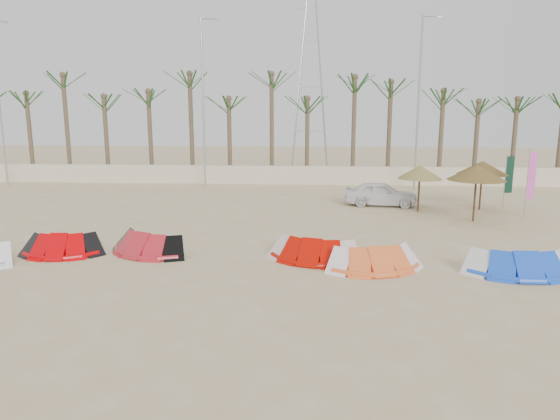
# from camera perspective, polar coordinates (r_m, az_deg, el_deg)

# --- Properties ---
(ground) EXTENTS (120.00, 120.00, 0.00)m
(ground) POSITION_cam_1_polar(r_m,az_deg,el_deg) (14.24, -1.60, -9.89)
(ground) COLOR beige
(ground) RESTS_ON ground
(boundary_wall) EXTENTS (60.00, 0.30, 1.30)m
(boundary_wall) POSITION_cam_1_polar(r_m,az_deg,el_deg) (35.53, 1.69, 4.01)
(boundary_wall) COLOR beige
(boundary_wall) RESTS_ON ground
(palm_line) EXTENTS (52.00, 4.00, 7.70)m
(palm_line) POSITION_cam_1_polar(r_m,az_deg,el_deg) (36.75, 2.90, 13.30)
(palm_line) COLOR brown
(palm_line) RESTS_ON ground
(lamp_a) EXTENTS (1.25, 0.14, 11.00)m
(lamp_a) POSITION_cam_1_polar(r_m,az_deg,el_deg) (39.42, -29.40, 10.77)
(lamp_a) COLOR #A5A8AD
(lamp_a) RESTS_ON ground
(lamp_b) EXTENTS (1.25, 0.14, 11.00)m
(lamp_b) POSITION_cam_1_polar(r_m,az_deg,el_deg) (34.00, -8.72, 12.21)
(lamp_b) COLOR #A5A8AD
(lamp_b) RESTS_ON ground
(lamp_c) EXTENTS (1.25, 0.14, 11.00)m
(lamp_c) POSITION_cam_1_polar(r_m,az_deg,el_deg) (33.91, 15.62, 11.93)
(lamp_c) COLOR #A5A8AD
(lamp_c) RESTS_ON ground
(pylon) EXTENTS (3.00, 3.00, 14.00)m
(pylon) POSITION_cam_1_polar(r_m,az_deg,el_deg) (41.54, 3.37, 4.15)
(pylon) COLOR #A5A8AD
(pylon) RESTS_ON ground
(kite_red_left) EXTENTS (3.03, 1.79, 0.90)m
(kite_red_left) POSITION_cam_1_polar(r_m,az_deg,el_deg) (19.86, -23.36, -3.43)
(kite_red_left) COLOR #D30005
(kite_red_left) RESTS_ON ground
(kite_red_mid) EXTENTS (3.59, 2.57, 0.90)m
(kite_red_mid) POSITION_cam_1_polar(r_m,az_deg,el_deg) (19.05, -14.73, -3.46)
(kite_red_mid) COLOR red
(kite_red_mid) RESTS_ON ground
(kite_red_right) EXTENTS (3.54, 2.25, 0.90)m
(kite_red_right) POSITION_cam_1_polar(r_m,az_deg,el_deg) (17.67, 3.88, -4.25)
(kite_red_right) COLOR #BD0A00
(kite_red_right) RESTS_ON ground
(kite_orange) EXTENTS (3.45, 2.21, 0.90)m
(kite_orange) POSITION_cam_1_polar(r_m,az_deg,el_deg) (16.92, 10.74, -5.13)
(kite_orange) COLOR orange
(kite_orange) RESTS_ON ground
(kite_blue) EXTENTS (3.48, 1.55, 0.90)m
(kite_blue) POSITION_cam_1_polar(r_m,az_deg,el_deg) (17.92, 25.51, -5.13)
(kite_blue) COLOR blue
(kite_blue) RESTS_ON ground
(parasol_left) EXTENTS (2.25, 2.25, 2.42)m
(parasol_left) POSITION_cam_1_polar(r_m,az_deg,el_deg) (26.51, 15.70, 4.20)
(parasol_left) COLOR #4C331E
(parasol_left) RESTS_ON ground
(parasol_mid) EXTENTS (2.67, 2.67, 2.67)m
(parasol_mid) POSITION_cam_1_polar(r_m,az_deg,el_deg) (24.94, 21.56, 3.98)
(parasol_mid) COLOR #4C331E
(parasol_mid) RESTS_ON ground
(parasol_right) EXTENTS (2.58, 2.58, 2.58)m
(parasol_right) POSITION_cam_1_polar(r_m,az_deg,el_deg) (28.11, 22.13, 4.49)
(parasol_right) COLOR #4C331E
(parasol_right) RESTS_ON ground
(flag_pink) EXTENTS (0.45, 0.12, 3.42)m
(flag_pink) POSITION_cam_1_polar(r_m,az_deg,el_deg) (26.34, 26.77, 3.28)
(flag_pink) COLOR #A5A8AD
(flag_pink) RESTS_ON ground
(flag_green) EXTENTS (0.45, 0.08, 2.98)m
(flag_green) POSITION_cam_1_polar(r_m,az_deg,el_deg) (28.82, 24.67, 3.52)
(flag_green) COLOR #A5A8AD
(flag_green) RESTS_ON ground
(car) EXTENTS (4.07, 2.01, 1.34)m
(car) POSITION_cam_1_polar(r_m,az_deg,el_deg) (27.94, 11.46, 1.84)
(car) COLOR white
(car) RESTS_ON ground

